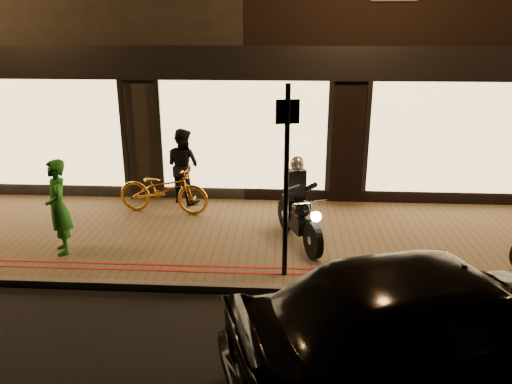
# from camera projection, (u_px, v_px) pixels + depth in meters

# --- Properties ---
(ground) EXTENTS (90.00, 90.00, 0.00)m
(ground) POSITION_uv_depth(u_px,v_px,m) (222.00, 293.00, 7.63)
(ground) COLOR black
(ground) RESTS_ON ground
(sidewalk) EXTENTS (50.00, 4.00, 0.12)m
(sidewalk) POSITION_uv_depth(u_px,v_px,m) (236.00, 237.00, 9.50)
(sidewalk) COLOR brown
(sidewalk) RESTS_ON ground
(kerb_stone) EXTENTS (50.00, 0.14, 0.12)m
(kerb_stone) POSITION_uv_depth(u_px,v_px,m) (223.00, 288.00, 7.66)
(kerb_stone) COLOR #59544C
(kerb_stone) RESTS_ON ground
(red_kerb_lines) EXTENTS (50.00, 0.26, 0.01)m
(red_kerb_lines) POSITION_uv_depth(u_px,v_px,m) (226.00, 269.00, 8.11)
(red_kerb_lines) COLOR #9C120E
(red_kerb_lines) RESTS_ON sidewalk
(building_row) EXTENTS (48.00, 10.11, 8.50)m
(building_row) POSITION_uv_depth(u_px,v_px,m) (257.00, 13.00, 14.80)
(building_row) COLOR black
(building_row) RESTS_ON ground
(motorcycle) EXTENTS (0.86, 1.86, 1.59)m
(motorcycle) POSITION_uv_depth(u_px,v_px,m) (298.00, 210.00, 8.97)
(motorcycle) COLOR black
(motorcycle) RESTS_ON sidewalk
(sign_post) EXTENTS (0.35, 0.11, 3.00)m
(sign_post) POSITION_uv_depth(u_px,v_px,m) (286.00, 174.00, 7.42)
(sign_post) COLOR black
(sign_post) RESTS_ON sidewalk
(bicycle_gold) EXTENTS (2.01, 0.91, 1.02)m
(bicycle_gold) POSITION_uv_depth(u_px,v_px,m) (163.00, 190.00, 10.44)
(bicycle_gold) COLOR orange
(bicycle_gold) RESTS_ON sidewalk
(person_green) EXTENTS (0.65, 0.72, 1.66)m
(person_green) POSITION_uv_depth(u_px,v_px,m) (58.00, 207.00, 8.49)
(person_green) COLOR #1E721F
(person_green) RESTS_ON sidewalk
(person_dark) EXTENTS (1.02, 0.97, 1.67)m
(person_dark) POSITION_uv_depth(u_px,v_px,m) (183.00, 166.00, 11.00)
(person_dark) COLOR black
(person_dark) RESTS_ON sidewalk
(parked_car) EXTENTS (5.04, 3.22, 1.60)m
(parked_car) POSITION_uv_depth(u_px,v_px,m) (438.00, 323.00, 5.45)
(parked_car) COLOR black
(parked_car) RESTS_ON ground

